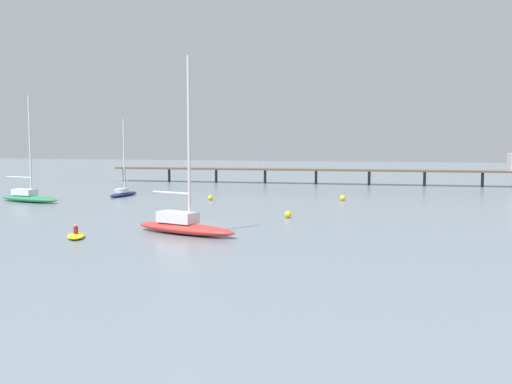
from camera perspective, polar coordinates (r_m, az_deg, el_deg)
ground_plane at (r=52.44m, az=-6.61°, el=-3.39°), size 400.00×400.00×0.00m
pier at (r=106.74m, az=12.95°, el=2.39°), size 79.84×9.40×5.85m
sailboat_red at (r=47.96m, az=-7.18°, el=-3.12°), size 10.18×4.84×14.52m
sailboat_navy at (r=84.44m, az=-13.02°, el=0.04°), size 2.31×7.51×11.04m
sailboat_green at (r=79.46m, az=-21.62°, el=-0.35°), size 10.21×4.26×13.56m
dinghy_yellow at (r=47.72m, az=-17.41°, el=-4.14°), size 2.71×3.24×1.14m
mooring_buoy_outer at (r=76.18m, az=8.58°, el=-0.59°), size 0.74×0.74×0.74m
mooring_buoy_near at (r=76.36m, az=-4.53°, el=-0.57°), size 0.67×0.67×0.67m
mooring_buoy_mid at (r=58.07m, az=3.18°, el=-2.22°), size 0.71×0.71×0.71m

